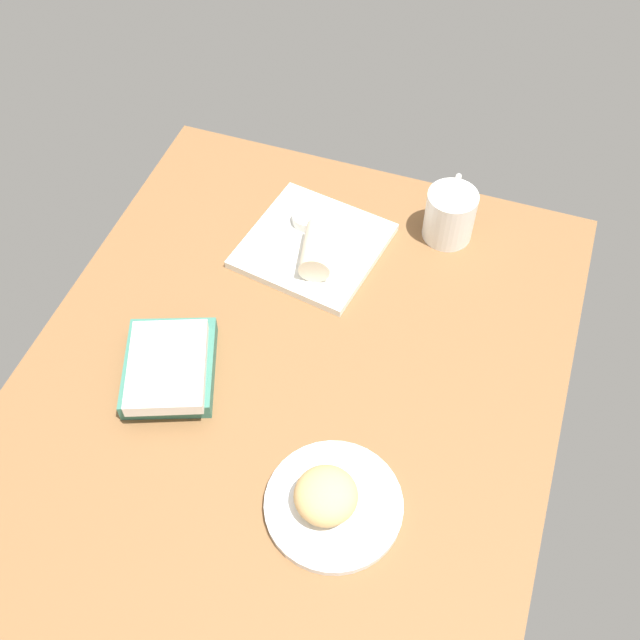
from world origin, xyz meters
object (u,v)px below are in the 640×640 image
(square_plate, at_px, (313,246))
(coffee_mug, at_px, (450,213))
(breakfast_wrap, at_px, (318,249))
(sauce_cup, at_px, (307,218))
(book_stack, at_px, (169,367))
(round_plate, at_px, (334,505))
(scone_pastry, at_px, (326,495))

(square_plate, xyz_separation_m, coffee_mug, (-0.12, 0.23, 0.05))
(square_plate, height_order, breakfast_wrap, breakfast_wrap)
(square_plate, bearing_deg, sauce_cup, -149.08)
(sauce_cup, distance_m, book_stack, 0.41)
(square_plate, relative_size, coffee_mug, 1.63)
(round_plate, xyz_separation_m, coffee_mug, (-0.61, 0.03, 0.05))
(scone_pastry, distance_m, sauce_cup, 0.58)
(scone_pastry, height_order, sauce_cup, scone_pastry)
(coffee_mug, bearing_deg, scone_pastry, -3.82)
(square_plate, xyz_separation_m, breakfast_wrap, (0.04, 0.02, 0.04))
(round_plate, relative_size, coffee_mug, 1.40)
(sauce_cup, bearing_deg, coffee_mug, 106.32)
(round_plate, relative_size, book_stack, 0.92)
(sauce_cup, relative_size, book_stack, 0.26)
(scone_pastry, relative_size, book_stack, 0.42)
(breakfast_wrap, distance_m, coffee_mug, 0.27)
(scone_pastry, bearing_deg, square_plate, -158.66)
(scone_pastry, distance_m, breakfast_wrap, 0.48)
(scone_pastry, height_order, coffee_mug, coffee_mug)
(scone_pastry, relative_size, coffee_mug, 0.64)
(scone_pastry, xyz_separation_m, sauce_cup, (-0.54, -0.22, -0.02))
(breakfast_wrap, bearing_deg, round_plate, -79.70)
(breakfast_wrap, relative_size, coffee_mug, 0.73)
(square_plate, distance_m, book_stack, 0.38)
(breakfast_wrap, bearing_deg, book_stack, -127.65)
(breakfast_wrap, bearing_deg, coffee_mug, 25.97)
(round_plate, bearing_deg, square_plate, -157.38)
(scone_pastry, height_order, breakfast_wrap, same)
(coffee_mug, bearing_deg, breakfast_wrap, -52.46)
(book_stack, bearing_deg, sauce_cup, 165.53)
(book_stack, bearing_deg, coffee_mug, 142.59)
(square_plate, bearing_deg, book_stack, -20.45)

